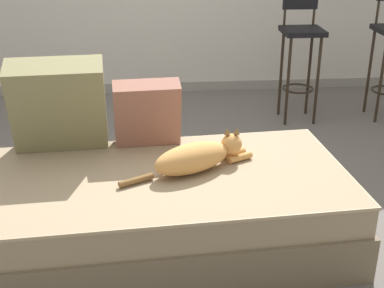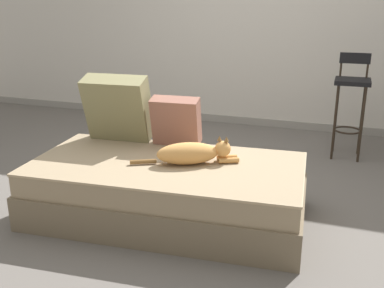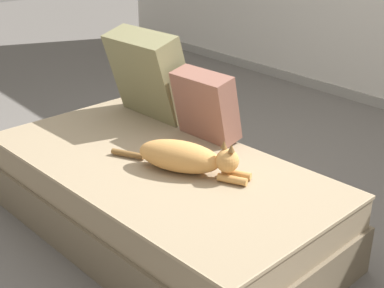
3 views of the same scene
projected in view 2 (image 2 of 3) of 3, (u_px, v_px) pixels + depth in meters
name	position (u px, v px, depth m)	size (l,w,h in m)	color
ground_plane	(187.00, 194.00, 3.57)	(16.00, 16.00, 0.00)	#66605B
wall_back_panel	(253.00, 15.00, 5.19)	(8.00, 0.10, 2.60)	silver
wall_baseboard_trim	(247.00, 121.00, 5.53)	(8.00, 0.02, 0.09)	gray
couch	(167.00, 189.00, 3.15)	(1.95, 1.11, 0.41)	#766750
throw_pillow_corner	(118.00, 108.00, 3.48)	(0.52, 0.35, 0.53)	#847F56
throw_pillow_middle	(176.00, 121.00, 3.39)	(0.38, 0.23, 0.38)	#936051
cat	(192.00, 153.00, 3.04)	(0.70, 0.37, 0.19)	tan
bar_stool_near_window	(351.00, 95.00, 4.24)	(0.32, 0.32, 0.99)	#2D2319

